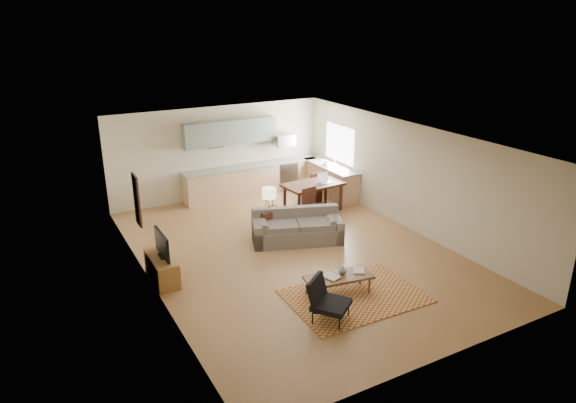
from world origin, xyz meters
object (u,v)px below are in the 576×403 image
tv_credenza (162,269)px  armchair (331,301)px  sofa (297,227)px  dining_table (313,197)px  coffee_table (338,285)px  console_table (269,223)px

tv_credenza → armchair: bearing=-52.7°
sofa → dining_table: 2.06m
sofa → coffee_table: size_ratio=1.66×
sofa → dining_table: dining_table is taller
console_table → armchair: bearing=-111.0°
armchair → console_table: bearing=42.5°
tv_credenza → console_table: console_table is taller
sofa → armchair: (-1.16, -3.24, 0.01)m
sofa → console_table: 0.75m
sofa → coffee_table: 2.60m
sofa → armchair: armchair is taller
console_table → coffee_table: bearing=-102.2°
coffee_table → armchair: 0.97m
coffee_table → tv_credenza: (-2.84, 2.20, 0.06)m
armchair → sofa: bearing=33.6°
dining_table → sofa: bearing=-136.7°
armchair → tv_credenza: bearing=90.6°
sofa → dining_table: (1.37, 1.54, 0.03)m
armchair → console_table: armchair is taller
sofa → coffee_table: sofa is taller
tv_credenza → coffee_table: bearing=-37.8°
dining_table → armchair: bearing=-122.8°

